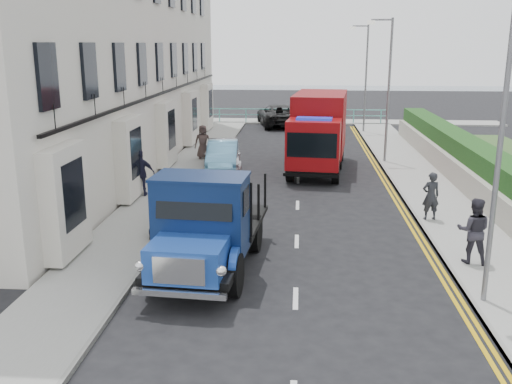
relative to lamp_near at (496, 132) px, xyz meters
name	(u,v)px	position (x,y,z in m)	size (l,w,h in m)	color
ground	(296,266)	(-4.18, 2.00, -4.00)	(120.00, 120.00, 0.00)	black
pavement_west	(176,182)	(-9.38, 11.00, -3.94)	(2.40, 38.00, 0.12)	gray
pavement_east	(426,187)	(1.12, 11.00, -3.94)	(2.60, 38.00, 0.12)	gray
promenade	(299,122)	(-4.18, 31.00, -3.94)	(30.00, 2.50, 0.12)	gray
sea_plane	(300,90)	(-4.18, 62.00, -4.00)	(120.00, 120.00, 0.00)	#4F5D6C
terrace_west	(100,14)	(-13.65, 15.00, 3.17)	(6.31, 30.20, 14.25)	beige
garden_east	(475,168)	(3.03, 11.00, -3.10)	(1.45, 28.00, 1.75)	#B2AD9E
seafront_railing	(299,116)	(-4.18, 30.20, -3.42)	(13.00, 0.08, 1.11)	#59B2A5
lamp_near	(496,132)	(0.00, 0.00, 0.00)	(1.23, 0.18, 7.00)	slate
lamp_mid	(387,82)	(0.00, 16.00, 0.00)	(1.23, 0.18, 7.00)	slate
lamp_far	(364,72)	(0.00, 26.00, 0.00)	(1.23, 0.18, 7.00)	slate
bedford_lorry	(203,232)	(-6.52, 1.05, -2.76)	(2.66, 5.83, 2.68)	black
red_lorry	(319,130)	(-3.26, 14.35, -2.11)	(2.99, 6.96, 3.54)	black
parked_car_front	(186,207)	(-7.78, 5.17, -3.33)	(1.59, 3.94, 1.34)	black
parked_car_mid	(223,156)	(-7.78, 14.00, -3.33)	(1.41, 4.03, 1.33)	#5A99C1
parked_car_rear	(223,157)	(-7.78, 14.00, -3.39)	(1.71, 4.20, 1.22)	silver
seafront_car_left	(278,115)	(-5.71, 29.00, -3.22)	(2.58, 5.59, 1.55)	black
seafront_car_right	(324,118)	(-2.46, 27.72, -3.24)	(1.79, 4.45, 1.52)	#9B9CA0
pedestrian_east_near	(431,196)	(0.22, 6.22, -3.07)	(0.59, 0.39, 1.61)	#232428
pedestrian_east_far	(474,231)	(0.50, 2.36, -2.99)	(0.87, 0.67, 1.78)	#2E2B35
pedestrian_west_near	(141,173)	(-10.18, 8.49, -2.99)	(1.04, 0.43, 1.78)	#1B1A30
pedestrian_west_far	(203,142)	(-9.05, 15.97, -3.02)	(0.83, 0.54, 1.71)	#3D2F2C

